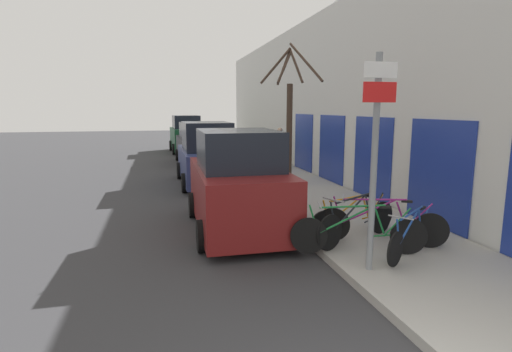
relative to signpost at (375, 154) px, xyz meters
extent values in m
plane|color=#333335|center=(-1.43, 7.69, -2.09)|extent=(80.00, 80.00, 0.00)
cube|color=#9E9B93|center=(1.17, 10.49, -2.02)|extent=(3.20, 32.00, 0.15)
cube|color=silver|center=(2.92, 10.49, 1.16)|extent=(0.20, 32.00, 6.50)
cube|color=navy|center=(2.80, 2.01, -0.73)|extent=(0.03, 2.10, 2.43)
cube|color=navy|center=(2.80, 4.94, -0.73)|extent=(0.03, 2.10, 2.43)
cube|color=navy|center=(2.80, 7.87, -0.73)|extent=(0.03, 2.10, 2.43)
cube|color=navy|center=(2.80, 10.80, -0.73)|extent=(0.03, 2.10, 2.43)
cylinder|color=gray|center=(0.00, 0.01, -0.18)|extent=(0.11, 0.11, 3.53)
cube|color=white|center=(0.00, -0.05, 1.32)|extent=(0.56, 0.02, 0.24)
cube|color=red|center=(0.00, -0.05, 0.98)|extent=(0.57, 0.02, 0.31)
cylinder|color=black|center=(0.49, 0.01, -1.64)|extent=(0.53, 0.38, 0.62)
cylinder|color=black|center=(1.78, 0.91, -1.64)|extent=(0.53, 0.38, 0.62)
cylinder|color=#1E4799|center=(0.97, 0.35, -1.35)|extent=(0.75, 0.54, 0.51)
cylinder|color=#1E4799|center=(1.04, 0.40, -1.14)|extent=(0.87, 0.62, 0.08)
cylinder|color=#1E4799|center=(1.39, 0.64, -1.37)|extent=(0.18, 0.14, 0.44)
cylinder|color=#1E4799|center=(1.56, 0.76, -1.61)|extent=(0.47, 0.34, 0.07)
cylinder|color=#1E4799|center=(1.62, 0.80, -1.40)|extent=(0.36, 0.26, 0.50)
cylinder|color=#1E4799|center=(0.55, 0.06, -1.37)|extent=(0.17, 0.13, 0.53)
cube|color=black|center=(1.46, 0.69, -1.14)|extent=(0.21, 0.18, 0.04)
cylinder|color=#99999E|center=(0.62, 0.10, -1.11)|extent=(0.27, 0.37, 0.02)
cylinder|color=black|center=(-0.73, 0.93, -1.60)|extent=(0.68, 0.21, 0.69)
cylinder|color=black|center=(1.05, 0.46, -1.60)|extent=(0.68, 0.21, 0.69)
cylinder|color=#197233|center=(-0.06, 0.76, -1.28)|extent=(1.00, 0.30, 0.57)
cylinder|color=#197233|center=(0.03, 0.73, -1.04)|extent=(1.17, 0.34, 0.09)
cylinder|color=#197233|center=(0.52, 0.60, -1.30)|extent=(0.22, 0.09, 0.50)
cylinder|color=#197233|center=(0.74, 0.54, -1.57)|extent=(0.63, 0.19, 0.08)
cylinder|color=#197233|center=(0.83, 0.52, -1.33)|extent=(0.47, 0.15, 0.55)
cylinder|color=#197233|center=(-0.64, 0.91, -1.30)|extent=(0.22, 0.09, 0.60)
cube|color=black|center=(0.61, 0.58, -1.04)|extent=(0.21, 0.13, 0.04)
cylinder|color=#99999E|center=(-0.55, 0.88, -1.01)|extent=(0.14, 0.43, 0.02)
cylinder|color=black|center=(0.01, 1.51, -1.60)|extent=(0.63, 0.34, 0.69)
cylinder|color=black|center=(1.67, 0.68, -1.60)|extent=(0.63, 0.34, 0.69)
cylinder|color=#8C1E72|center=(0.64, 1.20, -1.28)|extent=(0.94, 0.49, 0.57)
cylinder|color=#8C1E72|center=(0.72, 1.16, -1.04)|extent=(1.10, 0.57, 0.09)
cylinder|color=#8C1E72|center=(1.18, 0.93, -1.31)|extent=(0.21, 0.13, 0.50)
cylinder|color=#8C1E72|center=(1.38, 0.83, -1.57)|extent=(0.60, 0.32, 0.08)
cylinder|color=#8C1E72|center=(1.47, 0.78, -1.33)|extent=(0.45, 0.24, 0.55)
cylinder|color=#8C1E72|center=(0.10, 1.47, -1.31)|extent=(0.21, 0.13, 0.60)
cube|color=black|center=(1.26, 0.89, -1.05)|extent=(0.21, 0.16, 0.04)
cylinder|color=#99999E|center=(0.18, 1.42, -1.01)|extent=(0.22, 0.40, 0.02)
cylinder|color=black|center=(-0.29, 1.00, -1.59)|extent=(0.65, 0.33, 0.70)
cylinder|color=black|center=(1.24, 1.72, -1.59)|extent=(0.65, 0.33, 0.70)
cylinder|color=black|center=(0.28, 1.27, -1.27)|extent=(0.87, 0.44, 0.58)
cylinder|color=black|center=(0.36, 1.30, -1.02)|extent=(1.01, 0.50, 0.09)
cylinder|color=black|center=(0.78, 1.50, -1.29)|extent=(0.20, 0.12, 0.50)
cylinder|color=black|center=(0.97, 1.59, -1.57)|extent=(0.55, 0.28, 0.08)
cylinder|color=black|center=(1.05, 1.63, -1.32)|extent=(0.41, 0.22, 0.56)
cylinder|color=black|center=(-0.21, 1.03, -1.29)|extent=(0.19, 0.11, 0.61)
cube|color=black|center=(0.86, 1.54, -1.03)|extent=(0.21, 0.16, 0.04)
cylinder|color=#99999E|center=(-0.13, 1.07, -0.99)|extent=(0.21, 0.41, 0.02)
cylinder|color=black|center=(-0.18, 1.57, -1.63)|extent=(0.61, 0.20, 0.62)
cylinder|color=black|center=(1.42, 2.00, -1.63)|extent=(0.61, 0.20, 0.62)
cylinder|color=orange|center=(0.42, 1.73, -1.34)|extent=(0.91, 0.28, 0.52)
cylinder|color=orange|center=(0.50, 1.76, -1.12)|extent=(1.05, 0.32, 0.08)
cylinder|color=orange|center=(0.94, 1.87, -1.37)|extent=(0.20, 0.09, 0.45)
cylinder|color=orange|center=(1.14, 1.93, -1.61)|extent=(0.57, 0.18, 0.08)
cylinder|color=orange|center=(1.22, 1.95, -1.39)|extent=(0.43, 0.14, 0.50)
cylinder|color=orange|center=(-0.10, 1.59, -1.37)|extent=(0.20, 0.08, 0.54)
cube|color=black|center=(1.02, 1.90, -1.13)|extent=(0.21, 0.13, 0.04)
cylinder|color=#99999E|center=(-0.02, 1.62, -1.10)|extent=(0.14, 0.43, 0.02)
cube|color=maroon|center=(-1.63, 3.22, -1.26)|extent=(1.95, 4.29, 1.31)
cube|color=black|center=(-1.63, 3.05, -0.18)|extent=(1.73, 2.24, 0.86)
cylinder|color=black|center=(-2.55, 4.56, -1.77)|extent=(0.23, 0.65, 0.65)
cylinder|color=black|center=(-0.67, 4.53, -1.77)|extent=(0.23, 0.65, 0.65)
cylinder|color=black|center=(-2.59, 1.91, -1.77)|extent=(0.23, 0.65, 0.65)
cylinder|color=black|center=(-0.71, 1.89, -1.77)|extent=(0.23, 0.65, 0.65)
cube|color=navy|center=(-1.67, 9.16, -1.35)|extent=(1.87, 4.58, 1.13)
cube|color=black|center=(-1.66, 8.98, -0.27)|extent=(1.67, 2.39, 1.02)
cylinder|color=black|center=(-2.59, 10.57, -1.76)|extent=(0.23, 0.67, 0.67)
cylinder|color=black|center=(-0.76, 10.58, -1.76)|extent=(0.23, 0.67, 0.67)
cylinder|color=black|center=(-2.57, 7.74, -1.76)|extent=(0.23, 0.67, 0.67)
cylinder|color=black|center=(-0.74, 7.75, -1.76)|extent=(0.23, 0.67, 0.67)
cube|color=black|center=(-1.51, 15.05, -1.33)|extent=(1.87, 4.53, 1.18)
cube|color=black|center=(-1.50, 14.87, -0.36)|extent=(1.62, 2.38, 0.76)
cylinder|color=black|center=(-2.41, 16.41, -1.78)|extent=(0.24, 0.63, 0.62)
cylinder|color=black|center=(-0.70, 16.47, -1.78)|extent=(0.24, 0.63, 0.62)
cylinder|color=black|center=(-2.32, 13.64, -1.78)|extent=(0.24, 0.63, 0.62)
cylinder|color=black|center=(-0.60, 13.69, -1.78)|extent=(0.24, 0.63, 0.62)
cube|color=#144728|center=(-1.66, 20.60, -1.22)|extent=(1.93, 4.31, 1.37)
cube|color=black|center=(-1.65, 20.43, -0.13)|extent=(1.67, 2.27, 0.82)
cylinder|color=black|center=(-2.59, 21.88, -1.76)|extent=(0.25, 0.69, 0.68)
cylinder|color=black|center=(-0.82, 21.95, -1.76)|extent=(0.25, 0.69, 0.68)
cylinder|color=black|center=(-2.49, 19.25, -1.76)|extent=(0.25, 0.69, 0.68)
cylinder|color=black|center=(-0.72, 19.32, -1.76)|extent=(0.25, 0.69, 0.68)
cylinder|color=#333338|center=(1.32, 8.38, -1.56)|extent=(0.14, 0.14, 0.76)
cylinder|color=#333338|center=(1.05, 8.37, -1.56)|extent=(0.14, 0.14, 0.76)
cylinder|color=#26262D|center=(1.19, 8.37, -0.88)|extent=(0.35, 0.35, 0.60)
sphere|color=tan|center=(1.19, 8.37, -0.48)|extent=(0.21, 0.21, 0.21)
cylinder|color=#333338|center=(1.84, 11.73, -1.50)|extent=(0.17, 0.17, 0.88)
cylinder|color=#333338|center=(2.14, 11.65, -1.50)|extent=(0.17, 0.17, 0.88)
cylinder|color=#33664C|center=(1.99, 11.69, -0.72)|extent=(0.40, 0.40, 0.70)
sphere|color=tan|center=(1.99, 11.69, -0.25)|extent=(0.24, 0.24, 0.24)
cylinder|color=#3D2D23|center=(-0.10, 4.06, -0.30)|extent=(0.15, 0.15, 3.29)
cylinder|color=#3D2D23|center=(-0.19, 4.30, 1.76)|extent=(0.26, 0.54, 0.87)
cylinder|color=#3D2D23|center=(-0.47, 4.08, 1.77)|extent=(0.79, 0.11, 0.90)
cylinder|color=#3D2D23|center=(-0.02, 3.81, 1.75)|extent=(0.22, 0.57, 0.85)
cylinder|color=#3D2D23|center=(0.12, 3.54, 1.83)|extent=(0.51, 1.10, 1.01)
cylinder|color=#3D2D23|center=(-0.30, 3.91, 1.71)|extent=(0.49, 0.38, 0.78)
camera|label=1|loc=(-3.35, -5.73, 0.73)|focal=28.00mm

